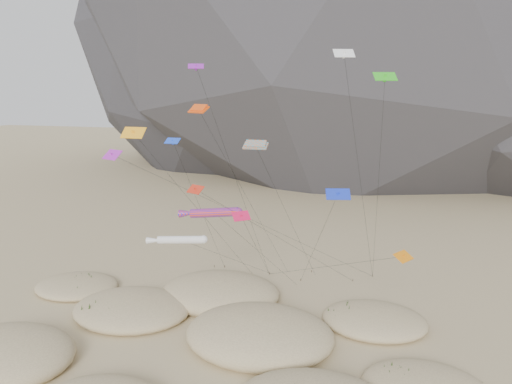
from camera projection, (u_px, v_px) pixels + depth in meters
The scene contains 9 objects.
ground at pixel (194, 366), 44.87m from camera, with size 500.00×500.00×0.00m, color #CCB789.
dunes at pixel (201, 338), 48.48m from camera, with size 51.31×34.19×3.91m.
dune_grass at pixel (203, 341), 47.54m from camera, with size 40.30×28.05×1.50m.
kite_stakes at pixel (287, 274), 66.88m from camera, with size 21.55×5.13×0.30m.
rainbow_tube_kite at pixel (212, 213), 54.15m from camera, with size 11.43×10.30×12.07m.
white_tube_kite at pixel (178, 240), 50.04m from camera, with size 8.40×18.42×10.21m.
orange_parafoil at pixel (200, 111), 52.95m from camera, with size 8.24×14.61×22.87m.
multi_parafoil at pixel (257, 147), 48.87m from camera, with size 4.73×16.81×19.55m.
delta_kites at pixel (251, 153), 50.74m from camera, with size 32.03×22.69×28.44m.
Camera 1 is at (16.99, -37.50, 24.38)m, focal length 35.00 mm.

